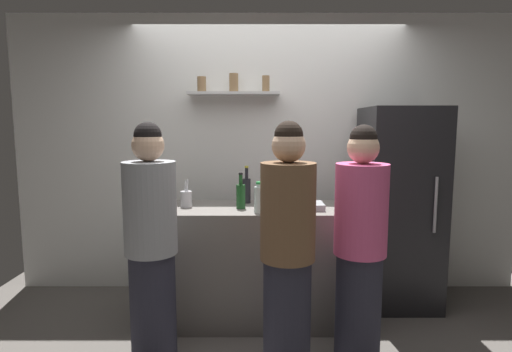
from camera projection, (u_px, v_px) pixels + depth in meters
name	position (u px, v px, depth m)	size (l,w,h in m)	color
back_wall_assembly	(269.00, 155.00, 3.94)	(4.80, 0.32, 2.60)	white
refrigerator	(400.00, 207.00, 3.59)	(0.63, 0.66, 1.74)	black
counter	(256.00, 263.00, 3.34)	(1.63, 0.63, 0.93)	#66605B
baking_pan	(302.00, 206.00, 3.20)	(0.34, 0.24, 0.05)	gray
utensil_holder	(187.00, 199.00, 3.27)	(0.09, 0.09, 0.23)	#B2B2B7
wine_bottle_green_glass	(242.00, 195.00, 3.21)	(0.07, 0.07, 0.28)	#19471E
wine_bottle_dark_glass	(248.00, 189.00, 3.43)	(0.07, 0.07, 0.31)	black
wine_bottle_amber_glass	(351.00, 194.00, 3.20)	(0.07, 0.07, 0.32)	#472814
water_bottle_plastic	(260.00, 199.00, 3.05)	(0.08, 0.08, 0.23)	silver
person_grey_hoodie	(152.00, 248.00, 2.67)	(0.34, 0.34, 1.61)	#262633
person_brown_jacket	(289.00, 254.00, 2.54)	(0.34, 0.34, 1.61)	#262633
person_pink_top	(361.00, 249.00, 2.67)	(0.34, 0.34, 1.59)	#262633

